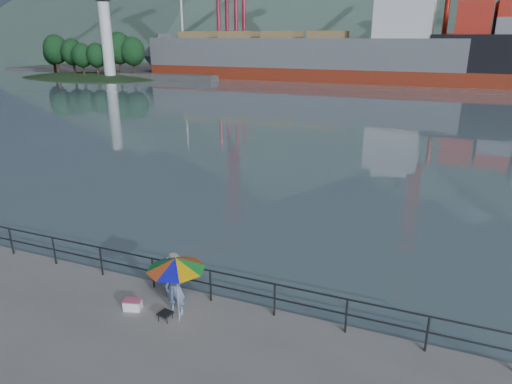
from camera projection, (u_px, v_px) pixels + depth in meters
harbor_water at (416, 64)px, 126.80m from camera, size 500.00×280.00×0.00m
far_dock at (456, 75)px, 90.85m from camera, size 200.00×40.00×0.40m
guardrail at (126, 266)px, 14.44m from camera, size 22.00×0.06×1.03m
lighthouse_islet at (89, 75)px, 87.02m from camera, size 48.00×26.40×19.20m
fisherman at (175, 287)px, 12.65m from camera, size 0.63×0.43×1.70m
beach_umbrella at (176, 264)px, 11.99m from camera, size 1.77×1.77×1.93m
folding_stool at (165, 316)px, 12.58m from camera, size 0.40×0.40×0.23m
cooler_bag at (133, 305)px, 13.06m from camera, size 0.55×0.44×0.28m
fishing_rod at (185, 285)px, 14.35m from camera, size 0.13×1.55×1.09m
bulk_carrier at (308, 55)px, 82.29m from camera, size 56.85×9.84×14.50m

